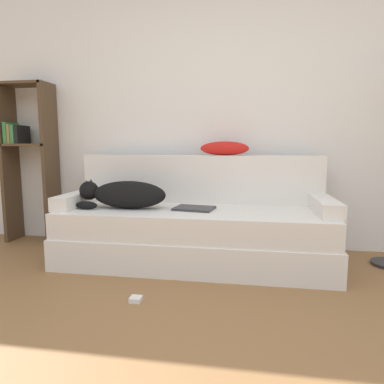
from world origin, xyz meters
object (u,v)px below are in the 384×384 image
at_px(dog, 124,194).
at_px(laptop, 194,208).
at_px(couch, 194,236).
at_px(throw_pillow, 225,148).
at_px(bookshelf, 28,153).
at_px(power_adapter, 136,299).

relative_size(dog, laptop, 2.15).
relative_size(couch, throw_pillow, 5.07).
bearing_deg(laptop, dog, -167.16).
xyz_separation_m(dog, bookshelf, (-1.14, 0.45, 0.32)).
bearing_deg(throw_pillow, laptop, -119.71).
relative_size(dog, power_adapter, 10.38).
bearing_deg(bookshelf, throw_pillow, -1.27).
height_order(dog, power_adapter, dog).
bearing_deg(couch, throw_pillow, 58.48).
bearing_deg(dog, laptop, 3.83).
xyz_separation_m(dog, laptop, (0.57, 0.04, -0.10)).
bearing_deg(throw_pillow, couch, -121.52).
distance_m(couch, laptop, 0.24).
bearing_deg(power_adapter, laptop, 71.97).
bearing_deg(throw_pillow, dog, -152.47).
bearing_deg(couch, bookshelf, 167.06).
height_order(laptop, bookshelf, bookshelf).
height_order(throw_pillow, power_adapter, throw_pillow).
bearing_deg(laptop, couch, 111.11).
distance_m(bookshelf, power_adapter, 2.06).
bearing_deg(power_adapter, dog, 114.91).
bearing_deg(power_adapter, bookshelf, 141.81).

